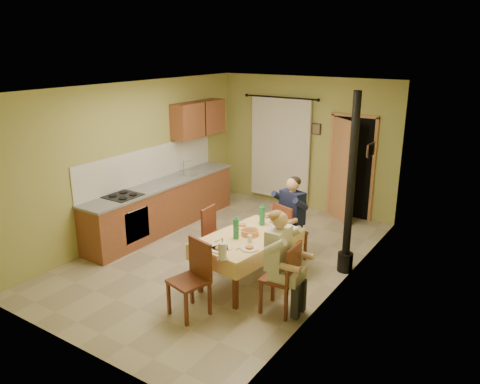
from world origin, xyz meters
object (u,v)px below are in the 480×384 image
Objects in this scene: dining_table at (247,260)px; man_far at (291,209)px; chair_right at (280,291)px; man_right at (281,251)px; chair_near at (190,294)px; chair_left at (217,247)px; chair_far at (289,243)px; stove_flue at (349,210)px.

man_far is at bearing 89.78° from dining_table.
man_right is (-0.01, -0.00, 0.59)m from chair_right.
chair_near is 0.72× the size of man_far.
man_right is (0.61, -1.47, 0.00)m from man_far.
man_right is (1.52, -0.70, 0.59)m from chair_left.
chair_left is at bearing 62.12° from man_right.
chair_near is (-0.18, -1.12, -0.09)m from dining_table.
man_far is 1.60m from man_right.
man_right reaches higher than chair_near.
dining_table is at bearing 59.17° from chair_right.
chair_near reaches higher than chair_left.
man_far is (0.00, 0.01, 0.59)m from chair_far.
man_far is (0.15, 1.07, 0.50)m from dining_table.
chair_near is at bearing -81.67° from man_far.
man_far is at bearing 19.84° from chair_right.
man_far is 0.50× the size of stove_flue.
chair_near is (-0.33, -2.17, 0.00)m from chair_far.
chair_near is at bearing 19.28° from chair_left.
stove_flue is (0.31, 1.59, 0.15)m from man_right.
chair_far is (0.14, 1.05, -0.09)m from dining_table.
chair_far is 0.35× the size of stove_flue.
chair_left is at bearing -122.62° from man_far.
man_far and man_right have the same top height.
chair_left is (-0.91, -0.76, -0.00)m from chair_far.
dining_table is 1.72m from stove_flue.
chair_right is 1.05× the size of chair_left.
man_far is (-0.63, 1.47, 0.59)m from chair_right.
chair_near is 1.32m from man_right.
chair_far is 1.69m from man_right.
chair_near is at bearing -81.62° from chair_far.
stove_flue is at bearing 55.48° from dining_table.
chair_near is at bearing 123.72° from man_right.
chair_left reaches higher than dining_table.
man_right is (0.62, -1.46, 0.59)m from chair_far.
man_right is at bearing 62.34° from chair_left.
dining_table is 1.21× the size of man_far.
dining_table is 0.88m from chair_right.
man_far reaches higher than dining_table.
chair_left is (-0.76, 0.29, -0.09)m from dining_table.
chair_near is at bearing 123.34° from chair_right.
chair_left is (-0.58, 1.41, -0.00)m from chair_near.
chair_left is at bearing -54.10° from chair_near.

